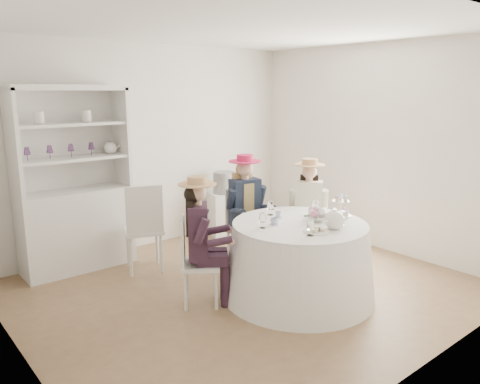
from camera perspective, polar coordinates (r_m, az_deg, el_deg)
ground at (r=5.19m, az=0.72°, el=-11.59°), size 4.50×4.50×0.00m
ceiling at (r=4.77m, az=0.81°, el=19.52°), size 4.50×4.50×0.00m
wall_back at (r=6.44m, az=-10.91°, el=5.42°), size 4.50×0.00×4.50m
wall_front at (r=3.55m, az=22.20°, el=-0.89°), size 4.50×0.00×4.50m
wall_left at (r=3.77m, az=-26.22°, el=-0.50°), size 0.00×4.50×4.50m
wall_right at (r=6.47m, az=16.17°, el=5.19°), size 0.00×4.50×4.50m
tea_table at (r=4.90m, az=7.18°, el=-8.22°), size 1.57×1.57×0.79m
hutch at (r=5.85m, az=-19.47°, el=-1.56°), size 1.28×0.50×2.16m
side_table at (r=6.89m, az=-1.95°, el=-2.67°), size 0.51×0.51×0.63m
hatbox at (r=6.79m, az=-1.98°, el=1.17°), size 0.41×0.41×0.31m
guest_left at (r=4.59m, az=-4.85°, el=-5.09°), size 0.56×0.53×1.30m
guest_mid at (r=5.57m, az=0.69°, el=-1.49°), size 0.51×0.54×1.36m
guest_right at (r=5.76m, az=8.32°, el=-1.56°), size 0.55×0.54×1.30m
spare_chair at (r=5.53m, az=-11.62°, el=-4.03°), size 0.57×0.57×1.06m
teacup_a at (r=4.68m, az=4.19°, el=-3.65°), size 0.09×0.09×0.06m
teacup_b at (r=4.93m, az=4.66°, el=-2.83°), size 0.08×0.08×0.06m
teacup_c at (r=4.99m, az=8.93°, el=-2.65°), size 0.12×0.12×0.08m
flower_bowl at (r=4.86m, az=9.41°, el=-3.26°), size 0.26×0.26×0.05m
flower_arrangement at (r=4.87m, az=9.37°, el=-2.41°), size 0.18×0.19×0.07m
table_teapot at (r=4.62m, az=11.44°, el=-3.37°), size 0.27×0.19×0.21m
sandwich_plate at (r=4.50m, az=9.34°, el=-4.65°), size 0.25×0.25×0.06m
cupcake_stand at (r=5.09m, az=12.15°, el=-1.96°), size 0.24×0.24×0.23m
stemware_set at (r=4.75m, az=7.33°, el=-2.91°), size 0.88×0.85×0.15m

